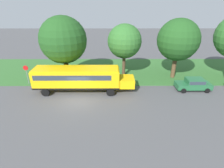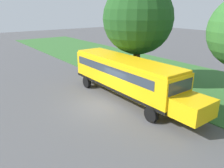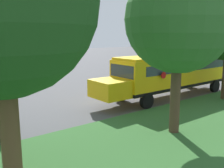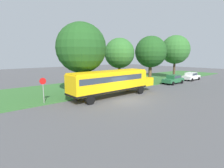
# 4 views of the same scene
# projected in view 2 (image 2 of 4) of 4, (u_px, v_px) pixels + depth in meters

# --- Properties ---
(ground_plane) EXTENTS (120.00, 120.00, 0.00)m
(ground_plane) POSITION_uv_depth(u_px,v_px,m) (101.00, 106.00, 15.93)
(ground_plane) COLOR #4C4C4F
(grass_verge) EXTENTS (12.00, 80.00, 0.08)m
(grass_verge) POSITION_uv_depth(u_px,v_px,m) (185.00, 80.00, 21.56)
(grass_verge) COLOR #33662D
(grass_verge) RESTS_ON ground
(school_bus) EXTENTS (2.85, 12.42, 3.16)m
(school_bus) POSITION_uv_depth(u_px,v_px,m) (126.00, 75.00, 16.81)
(school_bus) COLOR yellow
(school_bus) RESTS_ON ground
(oak_tree_beside_bus) EXTENTS (6.17, 6.17, 8.99)m
(oak_tree_beside_bus) POSITION_uv_depth(u_px,v_px,m) (140.00, 20.00, 18.96)
(oak_tree_beside_bus) COLOR #4C3826
(oak_tree_beside_bus) RESTS_ON ground
(stop_sign) EXTENTS (0.08, 0.68, 2.74)m
(stop_sign) POSITION_uv_depth(u_px,v_px,m) (97.00, 57.00, 23.74)
(stop_sign) COLOR gray
(stop_sign) RESTS_ON ground
(park_bench) EXTENTS (1.67, 0.80, 0.92)m
(park_bench) POSITION_uv_depth(u_px,v_px,m) (168.00, 79.00, 20.65)
(park_bench) COLOR brown
(park_bench) RESTS_ON ground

